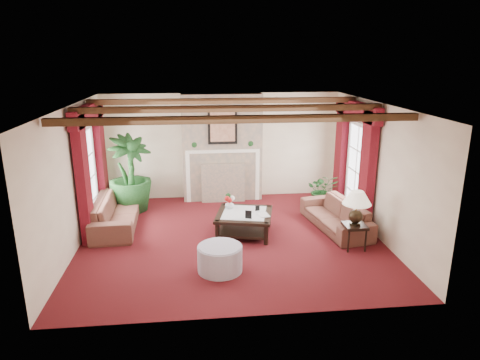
{
  "coord_description": "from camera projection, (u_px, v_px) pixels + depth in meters",
  "views": [
    {
      "loc": [
        -0.68,
        -8.05,
        3.61
      ],
      "look_at": [
        0.22,
        0.4,
        1.12
      ],
      "focal_mm": 32.0,
      "sensor_mm": 36.0,
      "label": 1
    }
  ],
  "objects": [
    {
      "name": "fireplace",
      "position": [
        222.0,
        94.0,
        10.43
      ],
      "size": [
        2.0,
        0.52,
        2.7
      ],
      "primitive_type": null,
      "color": "#9E8166",
      "rests_on": "ground"
    },
    {
      "name": "right_wall",
      "position": [
        378.0,
        170.0,
        8.69
      ],
      "size": [
        0.02,
        5.5,
        2.7
      ],
      "primitive_type": "cube",
      "color": "beige",
      "rests_on": "ground"
    },
    {
      "name": "curtains_right",
      "position": [
        357.0,
        106.0,
        9.29
      ],
      "size": [
        0.2,
        2.4,
        2.55
      ],
      "primitive_type": null,
      "color": "#4B0A0E",
      "rests_on": "ground"
    },
    {
      "name": "photo_frame_a",
      "position": [
        248.0,
        215.0,
        8.52
      ],
      "size": [
        0.13,
        0.06,
        0.17
      ],
      "primitive_type": null,
      "rotation": [
        0.0,
        0.0,
        -0.34
      ],
      "color": "black",
      "rests_on": "coffee_table"
    },
    {
      "name": "back_wall",
      "position": [
        222.0,
        146.0,
        11.01
      ],
      "size": [
        6.0,
        0.02,
        2.7
      ],
      "primitive_type": "cube",
      "color": "beige",
      "rests_on": "ground"
    },
    {
      "name": "potted_palm",
      "position": [
        131.0,
        190.0,
        10.2
      ],
      "size": [
        2.8,
        2.83,
        1.02
      ],
      "primitive_type": "imported",
      "rotation": [
        0.0,
        0.0,
        0.67
      ],
      "color": "black",
      "rests_on": "ground"
    },
    {
      "name": "flower_vase",
      "position": [
        229.0,
        204.0,
        9.09
      ],
      "size": [
        0.28,
        0.28,
        0.19
      ],
      "primitive_type": "imported",
      "rotation": [
        0.0,
        0.0,
        -0.24
      ],
      "color": "silver",
      "rests_on": "coffee_table"
    },
    {
      "name": "french_door_left",
      "position": [
        83.0,
        129.0,
        8.81
      ],
      "size": [
        0.1,
        1.1,
        2.16
      ],
      "primitive_type": null,
      "color": "white",
      "rests_on": "ground"
    },
    {
      "name": "side_table",
      "position": [
        354.0,
        236.0,
        8.24
      ],
      "size": [
        0.46,
        0.46,
        0.49
      ],
      "primitive_type": null,
      "rotation": [
        0.0,
        0.0,
        0.11
      ],
      "color": "black",
      "rests_on": "ground"
    },
    {
      "name": "photo_frame_b",
      "position": [
        257.0,
        208.0,
        8.96
      ],
      "size": [
        0.1,
        0.05,
        0.12
      ],
      "primitive_type": null,
      "rotation": [
        0.0,
        0.0,
        0.32
      ],
      "color": "black",
      "rests_on": "coffee_table"
    },
    {
      "name": "left_wall",
      "position": [
        73.0,
        179.0,
        8.08
      ],
      "size": [
        0.02,
        5.5,
        2.7
      ],
      "primitive_type": "cube",
      "color": "beige",
      "rests_on": "ground"
    },
    {
      "name": "sofa_left",
      "position": [
        116.0,
        208.0,
        9.26
      ],
      "size": [
        2.24,
        0.8,
        0.86
      ],
      "primitive_type": "imported",
      "rotation": [
        0.0,
        0.0,
        1.61
      ],
      "color": "#340E1A",
      "rests_on": "ground"
    },
    {
      "name": "ceiling_beams",
      "position": [
        230.0,
        109.0,
        8.02
      ],
      "size": [
        6.0,
        3.0,
        0.12
      ],
      "primitive_type": null,
      "color": "#362111",
      "rests_on": "ceiling"
    },
    {
      "name": "ceiling",
      "position": [
        230.0,
        105.0,
        8.0
      ],
      "size": [
        6.0,
        6.0,
        0.0
      ],
      "primitive_type": "plane",
      "rotation": [
        3.14,
        0.0,
        0.0
      ],
      "color": "white",
      "rests_on": "floor"
    },
    {
      "name": "french_door_right",
      "position": [
        361.0,
        125.0,
        9.42
      ],
      "size": [
        0.1,
        1.1,
        2.16
      ],
      "primitive_type": null,
      "color": "white",
      "rests_on": "ground"
    },
    {
      "name": "floor",
      "position": [
        231.0,
        238.0,
        8.76
      ],
      "size": [
        6.0,
        6.0,
        0.0
      ],
      "primitive_type": "plane",
      "color": "#400B12",
      "rests_on": "ground"
    },
    {
      "name": "ottoman",
      "position": [
        220.0,
        259.0,
        7.38
      ],
      "size": [
        0.78,
        0.78,
        0.45
      ],
      "primitive_type": "cylinder",
      "color": "#958EA1",
      "rests_on": "ground"
    },
    {
      "name": "small_plant",
      "position": [
        322.0,
        194.0,
        10.52
      ],
      "size": [
        0.96,
        1.02,
        0.65
      ],
      "primitive_type": "imported",
      "rotation": [
        0.0,
        0.0,
        -0.13
      ],
      "color": "black",
      "rests_on": "ground"
    },
    {
      "name": "sofa_right",
      "position": [
        336.0,
        211.0,
        9.17
      ],
      "size": [
        2.21,
        1.23,
        0.79
      ],
      "primitive_type": "imported",
      "rotation": [
        0.0,
        0.0,
        -1.41
      ],
      "color": "#340E1A",
      "rests_on": "ground"
    },
    {
      "name": "table_lamp",
      "position": [
        356.0,
        208.0,
        8.07
      ],
      "size": [
        0.54,
        0.54,
        0.69
      ],
      "primitive_type": null,
      "color": "black",
      "rests_on": "side_table"
    },
    {
      "name": "book",
      "position": [
        259.0,
        210.0,
        8.65
      ],
      "size": [
        0.21,
        0.08,
        0.28
      ],
      "primitive_type": "imported",
      "rotation": [
        0.0,
        0.0,
        0.15
      ],
      "color": "black",
      "rests_on": "coffee_table"
    },
    {
      "name": "coffee_table",
      "position": [
        244.0,
        223.0,
        8.92
      ],
      "size": [
        1.34,
        1.34,
        0.46
      ],
      "primitive_type": null,
      "rotation": [
        0.0,
        0.0,
        -0.22
      ],
      "color": "black",
      "rests_on": "ground"
    },
    {
      "name": "curtains_left",
      "position": [
        87.0,
        109.0,
        8.71
      ],
      "size": [
        0.2,
        2.4,
        2.55
      ],
      "primitive_type": null,
      "color": "#4B0A0E",
      "rests_on": "ground"
    }
  ]
}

